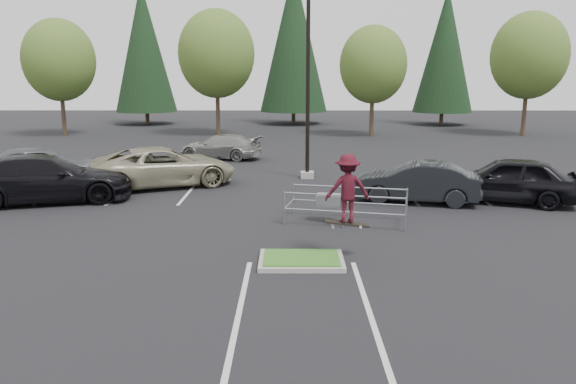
{
  "coord_description": "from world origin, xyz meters",
  "views": [
    {
      "loc": [
        -0.29,
        -13.92,
        4.86
      ],
      "look_at": [
        -0.36,
        1.5,
        1.57
      ],
      "focal_mm": 35.0,
      "sensor_mm": 36.0,
      "label": 1
    }
  ],
  "objects_px": {
    "cart_corral": "(333,201)",
    "skateboarder": "(347,189)",
    "conif_b": "(294,40)",
    "conif_a": "(144,48)",
    "decid_d": "(529,58)",
    "car_r_black": "(509,180)",
    "decid_a": "(59,63)",
    "light_pole": "(308,79)",
    "decid_b": "(216,57)",
    "car_l_grey": "(38,165)",
    "conif_c": "(445,50)",
    "car_l_tan": "(162,167)",
    "car_r_charc": "(416,182)",
    "decid_c": "(373,67)",
    "car_far_silver": "(221,147)",
    "car_l_black": "(44,179)"
  },
  "relations": [
    {
      "from": "conif_a",
      "to": "car_far_silver",
      "type": "height_order",
      "value": "conif_a"
    },
    {
      "from": "skateboarder",
      "to": "decid_d",
      "type": "bearing_deg",
      "value": -126.21
    },
    {
      "from": "conif_b",
      "to": "cart_corral",
      "type": "xyz_separation_m",
      "value": [
        1.12,
        -36.4,
        -7.15
      ]
    },
    {
      "from": "decid_d",
      "to": "conif_c",
      "type": "relative_size",
      "value": 0.75
    },
    {
      "from": "conif_a",
      "to": "conif_b",
      "type": "relative_size",
      "value": 0.9
    },
    {
      "from": "conif_a",
      "to": "conif_c",
      "type": "xyz_separation_m",
      "value": [
        28.0,
        -0.5,
        -0.25
      ]
    },
    {
      "from": "car_far_silver",
      "to": "car_l_grey",
      "type": "bearing_deg",
      "value": -28.23
    },
    {
      "from": "conif_a",
      "to": "car_l_tan",
      "type": "distance_m",
      "value": 31.71
    },
    {
      "from": "decid_b",
      "to": "car_l_grey",
      "type": "bearing_deg",
      "value": -105.43
    },
    {
      "from": "decid_d",
      "to": "light_pole",
      "type": "bearing_deg",
      "value": -133.65
    },
    {
      "from": "decid_d",
      "to": "car_l_grey",
      "type": "xyz_separation_m",
      "value": [
        -29.49,
        -19.69,
        -5.06
      ]
    },
    {
      "from": "decid_a",
      "to": "conif_b",
      "type": "relative_size",
      "value": 0.61
    },
    {
      "from": "decid_a",
      "to": "car_r_charc",
      "type": "relative_size",
      "value": 1.89
    },
    {
      "from": "decid_a",
      "to": "car_l_grey",
      "type": "distance_m",
      "value": 20.99
    },
    {
      "from": "decid_b",
      "to": "car_r_black",
      "type": "relative_size",
      "value": 1.86
    },
    {
      "from": "decid_a",
      "to": "car_l_tan",
      "type": "bearing_deg",
      "value": -58.77
    },
    {
      "from": "decid_c",
      "to": "skateboarder",
      "type": "xyz_separation_m",
      "value": [
        -4.79,
        -29.4,
        -3.37
      ]
    },
    {
      "from": "decid_c",
      "to": "car_r_black",
      "type": "relative_size",
      "value": 1.61
    },
    {
      "from": "decid_d",
      "to": "car_r_black",
      "type": "bearing_deg",
      "value": -113.18
    },
    {
      "from": "car_l_grey",
      "to": "car_far_silver",
      "type": "height_order",
      "value": "car_l_grey"
    },
    {
      "from": "light_pole",
      "to": "decid_c",
      "type": "height_order",
      "value": "light_pole"
    },
    {
      "from": "decid_a",
      "to": "conif_a",
      "type": "distance_m",
      "value": 10.85
    },
    {
      "from": "decid_a",
      "to": "car_far_silver",
      "type": "height_order",
      "value": "decid_a"
    },
    {
      "from": "light_pole",
      "to": "decid_b",
      "type": "relative_size",
      "value": 1.05
    },
    {
      "from": "cart_corral",
      "to": "skateboarder",
      "type": "relative_size",
      "value": 2.11
    },
    {
      "from": "decid_d",
      "to": "conif_a",
      "type": "bearing_deg",
      "value": 163.19
    },
    {
      "from": "car_r_black",
      "to": "conif_a",
      "type": "bearing_deg",
      "value": -126.54
    },
    {
      "from": "car_l_tan",
      "to": "conif_c",
      "type": "bearing_deg",
      "value": -57.86
    },
    {
      "from": "decid_d",
      "to": "cart_corral",
      "type": "distance_m",
      "value": 31.62
    },
    {
      "from": "conif_a",
      "to": "car_r_charc",
      "type": "height_order",
      "value": "conif_a"
    },
    {
      "from": "decid_d",
      "to": "skateboarder",
      "type": "relative_size",
      "value": 4.83
    },
    {
      "from": "cart_corral",
      "to": "car_r_charc",
      "type": "distance_m",
      "value": 4.46
    },
    {
      "from": "conif_b",
      "to": "car_l_tan",
      "type": "height_order",
      "value": "conif_b"
    },
    {
      "from": "car_far_silver",
      "to": "light_pole",
      "type": "bearing_deg",
      "value": 54.71
    },
    {
      "from": "decid_d",
      "to": "car_l_grey",
      "type": "bearing_deg",
      "value": -146.27
    },
    {
      "from": "conif_a",
      "to": "car_l_black",
      "type": "relative_size",
      "value": 2.09
    },
    {
      "from": "conif_b",
      "to": "car_l_tan",
      "type": "distance_m",
      "value": 31.84
    },
    {
      "from": "decid_a",
      "to": "cart_corral",
      "type": "xyz_separation_m",
      "value": [
        19.13,
        -25.94,
        -4.89
      ]
    },
    {
      "from": "car_l_black",
      "to": "light_pole",
      "type": "bearing_deg",
      "value": -79.4
    },
    {
      "from": "conif_a",
      "to": "car_far_silver",
      "type": "relative_size",
      "value": 2.73
    },
    {
      "from": "car_l_grey",
      "to": "decid_c",
      "type": "bearing_deg",
      "value": -67.27
    },
    {
      "from": "decid_b",
      "to": "cart_corral",
      "type": "bearing_deg",
      "value": -74.91
    },
    {
      "from": "car_r_charc",
      "to": "skateboarder",
      "type": "bearing_deg",
      "value": -13.52
    },
    {
      "from": "light_pole",
      "to": "conif_c",
      "type": "distance_m",
      "value": 30.72
    },
    {
      "from": "decid_c",
      "to": "car_r_charc",
      "type": "distance_m",
      "value": 23.32
    },
    {
      "from": "decid_b",
      "to": "car_r_black",
      "type": "height_order",
      "value": "decid_b"
    },
    {
      "from": "decid_b",
      "to": "decid_c",
      "type": "relative_size",
      "value": 1.15
    },
    {
      "from": "conif_b",
      "to": "car_r_charc",
      "type": "xyz_separation_m",
      "value": [
        4.5,
        -33.5,
        -7.07
      ]
    },
    {
      "from": "conif_b",
      "to": "conif_a",
      "type": "bearing_deg",
      "value": -177.95
    },
    {
      "from": "conif_c",
      "to": "car_r_black",
      "type": "height_order",
      "value": "conif_c"
    }
  ]
}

